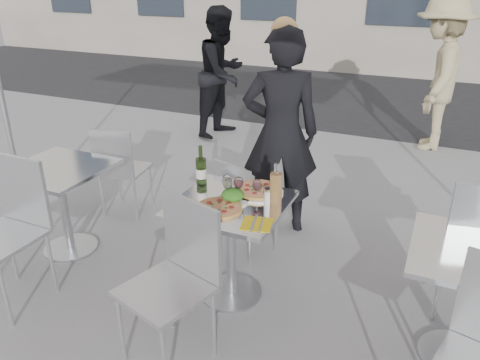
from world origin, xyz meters
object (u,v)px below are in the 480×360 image
at_px(side_chair_lnear, 11,219).
at_px(side_chair_rfar, 479,238).
at_px(side_chair_lfar, 119,165).
at_px(woman_diner, 281,134).
at_px(chair_near, 178,269).
at_px(sugar_shaker, 269,196).
at_px(pizza_far, 258,190).
at_px(carafe, 276,188).
at_px(wineglass_red_a, 238,183).
at_px(pizza_near, 219,208).
at_px(napkin_left, 181,206).
at_px(wineglass_red_b, 257,186).
at_px(wineglass_white_b, 228,184).
at_px(pedestrian_b, 438,75).
at_px(chair_far, 241,202).
at_px(napkin_right, 257,224).
at_px(side_table_right, 473,285).
at_px(side_table_left, 61,191).
at_px(salad_plate, 233,196).
at_px(pedestrian_a, 222,73).
at_px(wine_bottle, 201,170).
at_px(wineglass_white_a, 227,181).
at_px(main_table, 231,230).

xyz_separation_m(side_chair_lnear, side_chair_rfar, (2.91, 1.02, 0.00)).
bearing_deg(side_chair_lfar, woman_diner, -173.94).
distance_m(chair_near, sugar_shaker, 0.78).
distance_m(pizza_far, carafe, 0.24).
distance_m(side_chair_lfar, wineglass_red_a, 1.64).
height_order(side_chair_rfar, pizza_near, side_chair_rfar).
bearing_deg(napkin_left, wineglass_red_b, 1.74).
distance_m(side_chair_lfar, pizza_near, 1.67).
bearing_deg(wineglass_white_b, pizza_near, -85.36).
bearing_deg(woman_diner, carafe, 85.05).
bearing_deg(chair_near, side_chair_lnear, -163.91).
bearing_deg(pedestrian_b, chair_far, -18.17).
relative_size(wineglass_white_b, napkin_right, 0.74).
relative_size(side_table_right, chair_near, 0.76).
bearing_deg(chair_near, side_table_right, 38.04).
relative_size(pizza_far, wineglass_red_b, 2.23).
distance_m(side_table_left, chair_near, 1.56).
bearing_deg(side_chair_rfar, napkin_left, 7.90).
bearing_deg(pizza_near, chair_near, -93.58).
xyz_separation_m(side_table_left, salad_plate, (1.50, 0.02, 0.25)).
distance_m(pizza_near, wineglass_red_b, 0.29).
xyz_separation_m(pedestrian_a, wineglass_white_b, (1.64, -3.28, -0.02)).
bearing_deg(napkin_right, pedestrian_b, 67.10).
relative_size(side_table_left, sugar_shaker, 7.01).
bearing_deg(pedestrian_b, pizza_near, -13.80).
bearing_deg(napkin_left, carafe, -4.96).
relative_size(salad_plate, napkin_left, 0.89).
relative_size(side_table_right, pizza_far, 2.13).
bearing_deg(sugar_shaker, chair_near, -112.83).
distance_m(salad_plate, wine_bottle, 0.35).
height_order(chair_far, wine_bottle, wine_bottle).
distance_m(wineglass_white_a, napkin_right, 0.45).
bearing_deg(pizza_far, carafe, -35.90).
relative_size(chair_near, wineglass_white_a, 6.25).
relative_size(side_chair_rfar, carafe, 3.52).
xyz_separation_m(side_chair_lfar, wineglass_white_a, (1.40, -0.61, 0.34)).
bearing_deg(pedestrian_b, pedestrian_a, -76.09).
xyz_separation_m(side_chair_lfar, pizza_near, (1.44, -0.81, 0.24)).
relative_size(side_table_left, salad_plate, 3.41).
distance_m(main_table, napkin_left, 0.39).
height_order(pizza_near, wineglass_white_b, wineglass_white_b).
xyz_separation_m(wineglass_red_b, napkin_left, (-0.42, -0.27, -0.11)).
distance_m(side_table_right, chair_near, 1.67).
bearing_deg(side_chair_lnear, napkin_left, 20.40).
distance_m(side_chair_lfar, carafe, 1.88).
relative_size(pedestrian_b, wineglass_white_b, 12.17).
height_order(side_chair_rfar, sugar_shaker, side_chair_rfar).
bearing_deg(pedestrian_a, side_table_left, -167.71).
relative_size(woman_diner, napkin_left, 7.21).
bearing_deg(wineglass_white_a, wineglass_red_a, -3.80).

